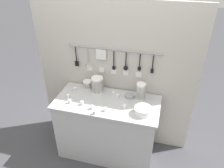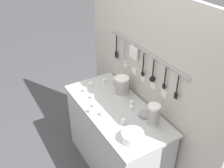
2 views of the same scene
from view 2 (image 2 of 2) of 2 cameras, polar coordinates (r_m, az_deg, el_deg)
The scene contains 18 objects.
ground_plane at distance 3.23m, azimuth 0.85°, elevation -17.01°, with size 20.00×20.00×0.00m, color #424247.
counter at distance 2.92m, azimuth 0.92°, elevation -11.68°, with size 1.28×0.61×0.84m.
back_wall at distance 2.72m, azimuth 7.11°, elevation -0.42°, with size 2.08×0.11×1.98m.
bowl_stack_short_front at distance 2.78m, azimuth 2.21°, elevation -0.41°, with size 0.15×0.15×0.21m.
bowl_stack_nested_right at distance 2.94m, azimuth 1.40°, elevation 0.47°, with size 0.11×0.11×0.11m.
bowl_stack_back_corner at distance 2.41m, azimuth 9.02°, elevation -6.69°, with size 0.11×0.11×0.22m.
plate_stack at distance 2.29m, azimuth 4.52°, elevation -11.31°, with size 0.19×0.19×0.08m.
steel_mixing_bowl at distance 2.55m, azimuth 7.11°, elevation -6.61°, with size 0.12×0.12×0.03m.
cup_edge_far at distance 2.53m, azimuth -2.19°, elevation -6.47°, with size 0.04×0.04×0.05m.
cup_beside_plates at distance 3.01m, azimuth -1.75°, elevation 0.61°, with size 0.04×0.04×0.05m.
cup_front_left at distance 2.67m, azimuth 4.39°, elevation -4.18°, with size 0.04×0.04×0.05m.
cup_mid_row at distance 2.45m, azimuth 2.45°, elevation -8.14°, with size 0.04×0.04×0.05m.
cup_centre at distance 2.58m, azimuth -4.81°, elevation -5.79°, with size 0.04×0.04×0.05m.
cup_back_right at distance 2.61m, azimuth 4.26°, elevation -5.22°, with size 0.04×0.04×0.05m.
cup_edge_near at distance 2.76m, azimuth -4.31°, elevation -2.76°, with size 0.04×0.04×0.05m.
cup_back_left at distance 2.64m, azimuth -3.87°, elevation -4.62°, with size 0.04×0.04×0.05m.
cup_front_right at distance 2.87m, azimuth -5.91°, elevation -1.28°, with size 0.04×0.04×0.05m.
cup_by_caddy at distance 2.96m, azimuth -4.72°, elevation -0.09°, with size 0.04×0.04×0.05m.
Camera 2 is at (1.76, -1.10, 2.47)m, focal length 42.00 mm.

